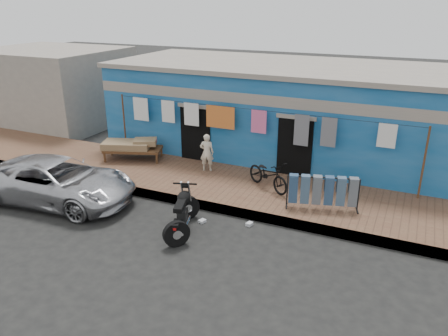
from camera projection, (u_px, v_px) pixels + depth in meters
ground at (190, 238)px, 10.75m from camera, size 80.00×80.00×0.00m
sidewalk at (238, 189)px, 13.25m from camera, size 28.00×3.00×0.25m
curb at (217, 208)px, 12.02m from camera, size 28.00×0.10×0.25m
building at (280, 110)px, 16.06m from camera, size 12.20×5.20×3.36m
neighbor_left at (54, 86)px, 20.31m from camera, size 6.00×5.00×3.40m
clothesline at (240, 123)px, 13.87m from camera, size 10.06×0.06×2.10m
car at (57, 180)px, 12.48m from camera, size 4.81×2.53×1.31m
seated_person at (207, 152)px, 14.10m from camera, size 0.51×0.41×1.24m
bicycle at (268, 171)px, 12.78m from camera, size 1.72×1.35×1.07m
motorcycle at (182, 211)px, 10.85m from camera, size 1.65×2.11×1.13m
charpoy at (133, 150)px, 15.19m from camera, size 2.68×2.28×0.69m
jeans_rack at (323, 192)px, 11.59m from camera, size 2.16×1.42×0.94m
litter_a at (186, 212)px, 12.01m from camera, size 0.21×0.20×0.07m
litter_b at (249, 224)px, 11.33m from camera, size 0.17×0.20×0.09m
litter_c at (202, 221)px, 11.50m from camera, size 0.20×0.22×0.07m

